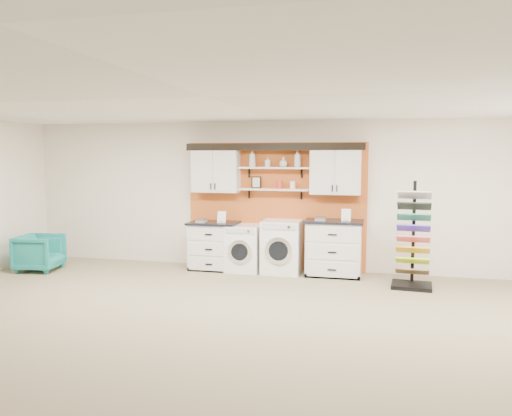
% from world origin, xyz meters
% --- Properties ---
extents(floor, '(10.00, 10.00, 0.00)m').
position_xyz_m(floor, '(0.00, 0.00, 0.00)').
color(floor, gray).
rests_on(floor, ground).
extents(ceiling, '(10.00, 10.00, 0.00)m').
position_xyz_m(ceiling, '(0.00, 0.00, 2.80)').
color(ceiling, white).
rests_on(ceiling, wall_back).
extents(wall_back, '(10.00, 0.00, 10.00)m').
position_xyz_m(wall_back, '(0.00, 4.00, 1.40)').
color(wall_back, silver).
rests_on(wall_back, floor).
extents(accent_panel, '(3.40, 0.07, 2.40)m').
position_xyz_m(accent_panel, '(0.00, 3.96, 1.20)').
color(accent_panel, '#BF5720').
rests_on(accent_panel, wall_back).
extents(upper_cabinet_left, '(0.90, 0.35, 0.84)m').
position_xyz_m(upper_cabinet_left, '(-1.13, 3.79, 1.88)').
color(upper_cabinet_left, white).
rests_on(upper_cabinet_left, wall_back).
extents(upper_cabinet_right, '(0.90, 0.35, 0.84)m').
position_xyz_m(upper_cabinet_right, '(1.13, 3.79, 1.88)').
color(upper_cabinet_right, white).
rests_on(upper_cabinet_right, wall_back).
extents(shelf_lower, '(1.32, 0.28, 0.03)m').
position_xyz_m(shelf_lower, '(0.00, 3.80, 1.53)').
color(shelf_lower, white).
rests_on(shelf_lower, wall_back).
extents(shelf_upper, '(1.32, 0.28, 0.03)m').
position_xyz_m(shelf_upper, '(0.00, 3.80, 1.93)').
color(shelf_upper, white).
rests_on(shelf_upper, wall_back).
extents(crown_molding, '(3.30, 0.41, 0.13)m').
position_xyz_m(crown_molding, '(0.00, 3.81, 2.33)').
color(crown_molding, black).
rests_on(crown_molding, wall_back).
extents(picture_frame, '(0.18, 0.02, 0.22)m').
position_xyz_m(picture_frame, '(-0.35, 3.85, 1.66)').
color(picture_frame, black).
rests_on(picture_frame, shelf_lower).
extents(canister_red, '(0.11, 0.11, 0.16)m').
position_xyz_m(canister_red, '(0.10, 3.80, 1.62)').
color(canister_red, red).
rests_on(canister_red, shelf_lower).
extents(canister_cream, '(0.10, 0.10, 0.14)m').
position_xyz_m(canister_cream, '(0.35, 3.80, 1.61)').
color(canister_cream, silver).
rests_on(canister_cream, shelf_lower).
extents(base_cabinet_left, '(0.93, 0.66, 0.91)m').
position_xyz_m(base_cabinet_left, '(-1.13, 3.64, 0.45)').
color(base_cabinet_left, white).
rests_on(base_cabinet_left, floor).
extents(base_cabinet_right, '(1.03, 0.66, 1.01)m').
position_xyz_m(base_cabinet_right, '(1.13, 3.64, 0.50)').
color(base_cabinet_right, white).
rests_on(base_cabinet_right, floor).
extents(washer, '(0.62, 0.71, 0.87)m').
position_xyz_m(washer, '(-0.53, 3.64, 0.43)').
color(washer, white).
rests_on(washer, floor).
extents(dryer, '(0.70, 0.71, 0.97)m').
position_xyz_m(dryer, '(0.18, 3.64, 0.49)').
color(dryer, white).
rests_on(dryer, floor).
extents(sample_rack, '(0.68, 0.58, 1.74)m').
position_xyz_m(sample_rack, '(2.45, 3.13, 0.55)').
color(sample_rack, black).
rests_on(sample_rack, floor).
extents(armchair, '(0.84, 0.82, 0.68)m').
position_xyz_m(armchair, '(-4.28, 2.76, 0.34)').
color(armchair, '#18827E').
rests_on(armchair, floor).
extents(soap_bottle_a, '(0.13, 0.13, 0.33)m').
position_xyz_m(soap_bottle_a, '(-0.42, 3.80, 2.11)').
color(soap_bottle_a, silver).
rests_on(soap_bottle_a, shelf_upper).
extents(soap_bottle_b, '(0.09, 0.09, 0.19)m').
position_xyz_m(soap_bottle_b, '(-0.12, 3.80, 2.04)').
color(soap_bottle_b, silver).
rests_on(soap_bottle_b, shelf_upper).
extents(soap_bottle_c, '(0.18, 0.18, 0.19)m').
position_xyz_m(soap_bottle_c, '(0.17, 3.80, 2.04)').
color(soap_bottle_c, silver).
rests_on(soap_bottle_c, shelf_upper).
extents(soap_bottle_d, '(0.15, 0.15, 0.32)m').
position_xyz_m(soap_bottle_d, '(0.43, 3.80, 2.10)').
color(soap_bottle_d, silver).
rests_on(soap_bottle_d, shelf_upper).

